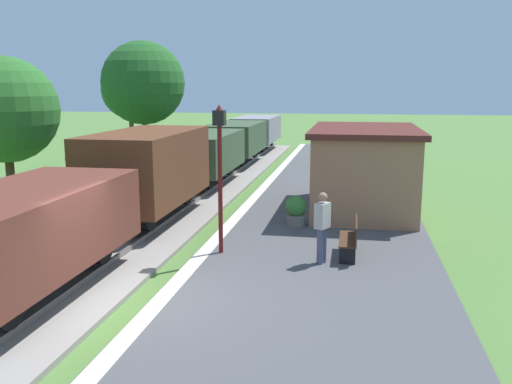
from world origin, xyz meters
TOP-DOWN VIEW (x-y plane):
  - ground_plane at (0.00, 0.00)m, footprint 160.00×160.00m
  - platform_slab at (3.20, 0.00)m, footprint 6.00×60.00m
  - platform_edge_stripe at (0.40, 0.00)m, footprint 0.36×60.00m
  - track_ballast at (-2.40, 0.00)m, footprint 3.80×60.00m
  - rail_near at (-1.68, 0.00)m, footprint 0.07×60.00m
  - freight_train at (-2.40, 13.02)m, footprint 2.50×32.60m
  - station_hut at (4.40, 9.03)m, footprint 3.50×5.80m
  - bench_near_hut at (4.05, 3.56)m, footprint 0.42×1.50m
  - person_waiting at (3.37, 2.93)m, footprint 0.38×0.45m
  - potted_planter at (2.39, 6.36)m, footprint 0.64×0.64m
  - lamp_post_near at (0.82, 3.33)m, footprint 0.28×0.28m
  - tree_trackside_mid at (-7.17, 6.61)m, footprint 3.45×3.45m
  - tree_trackside_far at (-5.90, 15.44)m, footprint 3.94×3.94m
  - tree_field_left at (-10.10, 23.71)m, footprint 3.62×3.62m

SIDE VIEW (x-z plane):
  - ground_plane at x=0.00m, z-range 0.00..0.00m
  - track_ballast at x=-2.40m, z-range 0.00..0.12m
  - platform_slab at x=3.20m, z-range 0.00..0.25m
  - rail_near at x=-1.68m, z-range 0.12..0.26m
  - platform_edge_stripe at x=0.40m, z-range 0.25..0.26m
  - bench_near_hut at x=4.05m, z-range 0.27..1.18m
  - potted_planter at x=2.39m, z-range 0.26..1.18m
  - person_waiting at x=3.37m, z-range 0.33..2.04m
  - freight_train at x=-2.40m, z-range 0.10..2.82m
  - station_hut at x=4.40m, z-range 0.26..3.04m
  - lamp_post_near at x=0.82m, z-range 0.95..4.65m
  - tree_trackside_mid at x=-7.17m, z-range 0.94..6.29m
  - tree_field_left at x=-10.10m, z-range 1.16..7.11m
  - tree_trackside_far at x=-5.90m, z-range 1.27..7.78m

